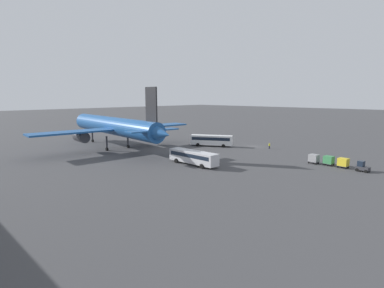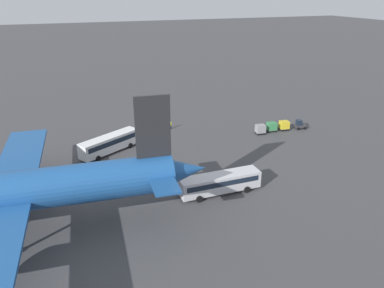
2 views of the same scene
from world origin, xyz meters
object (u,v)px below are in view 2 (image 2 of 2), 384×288
cargo_cart_grey (260,129)px  shuttle_bus_near (110,143)px  cargo_cart_green (272,126)px  shuttle_bus_far (220,182)px  baggage_tug (300,125)px  cargo_cart_yellow (284,125)px  worker_person (171,125)px

cargo_cart_grey → shuttle_bus_near: bearing=-2.9°
shuttle_bus_near → cargo_cart_green: (-34.62, 1.15, -0.79)m
shuttle_bus_far → cargo_cart_grey: shuttle_bus_far is taller
baggage_tug → cargo_cart_grey: size_ratio=1.18×
shuttle_bus_near → cargo_cart_green: bearing=148.1°
shuttle_bus_far → cargo_cart_green: 29.46m
shuttle_bus_far → cargo_cart_yellow: bearing=-141.3°
baggage_tug → worker_person: 28.57m
cargo_cart_green → cargo_cart_grey: size_ratio=1.00×
baggage_tug → worker_person: bearing=-12.8°
shuttle_bus_near → baggage_tug: bearing=147.5°
shuttle_bus_near → shuttle_bus_far: (-13.05, 21.20, -0.16)m
shuttle_bus_far → worker_person: (-1.67, -29.50, -0.95)m
worker_person → cargo_cart_yellow: cargo_cart_yellow is taller
shuttle_bus_near → cargo_cart_yellow: (-37.67, 1.36, -0.79)m
worker_person → cargo_cart_grey: cargo_cart_grey is taller
shuttle_bus_near → cargo_cart_yellow: bearing=148.0°
baggage_tug → worker_person: (26.70, -10.15, -0.07)m
shuttle_bus_near → baggage_tug: 41.47m
baggage_tug → shuttle_bus_far: bearing=42.3°
shuttle_bus_far → baggage_tug: 34.35m
worker_person → cargo_cart_grey: bearing=149.5°
shuttle_bus_near → cargo_cart_yellow: shuttle_bus_near is taller
shuttle_bus_far → worker_person: size_ratio=7.24×
cargo_cart_yellow → shuttle_bus_near: bearing=-2.1°
shuttle_bus_far → cargo_cart_green: bearing=-137.3°
baggage_tug → cargo_cart_yellow: size_ratio=1.18×
baggage_tug → cargo_cart_yellow: baggage_tug is taller
shuttle_bus_far → cargo_cart_grey: 26.96m
cargo_cart_yellow → cargo_cart_green: same height
cargo_cart_green → cargo_cart_yellow: bearing=175.9°
cargo_cart_yellow → cargo_cart_green: 3.06m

